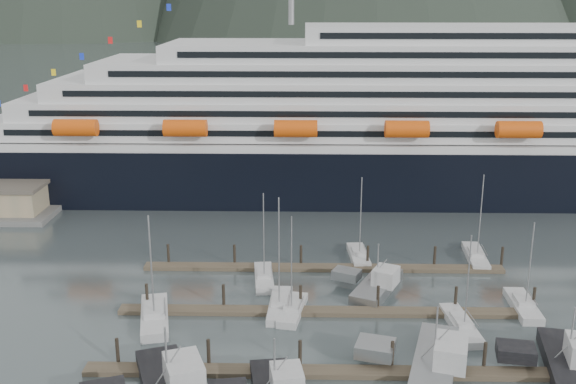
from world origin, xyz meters
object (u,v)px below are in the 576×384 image
sailboat_b (280,306)px  sailboat_h (523,306)px  sailboat_f (359,256)px  cruise_ship (509,127)px  sailboat_e (264,278)px  trawler_d (566,364)px  trawler_c (432,364)px  sailboat_c (293,310)px  trawler_e (376,285)px  sailboat_g (476,257)px  sailboat_d (461,326)px  sailboat_a (155,318)px

sailboat_b → sailboat_h: size_ratio=1.25×
sailboat_f → sailboat_h: bearing=-134.6°
sailboat_b → cruise_ship: bearing=-35.8°
sailboat_e → sailboat_h: (30.73, -7.53, 0.00)m
sailboat_e → trawler_d: (30.59, -21.19, 0.56)m
sailboat_f → trawler_d: sailboat_f is taller
sailboat_b → trawler_c: size_ratio=0.92×
sailboat_b → trawler_d: sailboat_b is taller
sailboat_h → trawler_d: 13.67m
sailboat_b → sailboat_c: size_ratio=1.16×
trawler_c → trawler_e: trawler_c is taller
sailboat_f → sailboat_c: bearing=148.6°
sailboat_e → sailboat_b: bearing=-169.5°
sailboat_e → sailboat_h: sailboat_e is taller
sailboat_c → sailboat_h: (26.90, 1.59, 0.00)m
sailboat_e → sailboat_h: 31.64m
sailboat_c → sailboat_e: bearing=32.6°
sailboat_b → sailboat_g: size_ratio=1.12×
sailboat_f → sailboat_b: bearing=143.1°
sailboat_d → trawler_e: bearing=35.6°
sailboat_b → sailboat_f: size_ratio=1.16×
sailboat_g → trawler_c: (-11.46, -29.50, 0.56)m
sailboat_g → trawler_c: bearing=162.4°
cruise_ship → sailboat_b: cruise_ship is taller
sailboat_b → trawler_d: 31.16m
sailboat_h → trawler_c: 19.25m
sailboat_d → sailboat_f: sailboat_f is taller
sailboat_f → sailboat_h: size_ratio=1.08×
sailboat_b → trawler_c: (15.24, -13.45, 0.54)m
sailboat_d → trawler_e: 12.73m
sailboat_b → sailboat_e: 8.42m
trawler_c → trawler_d: 13.04m
cruise_ship → trawler_d: size_ratio=15.72×
sailboat_d → sailboat_f: 22.58m
sailboat_e → trawler_d: size_ratio=0.93×
sailboat_a → sailboat_d: bearing=-103.9°
sailboat_a → sailboat_h: sailboat_a is taller
trawler_d → trawler_e: trawler_d is taller
sailboat_f → trawler_c: (4.79, -29.50, 0.56)m
sailboat_b → sailboat_d: bearing=-99.6°
sailboat_d → trawler_d: sailboat_d is taller
sailboat_f → trawler_e: sailboat_f is taller
sailboat_e → sailboat_f: 15.04m
sailboat_f → cruise_ship: bearing=-44.5°
cruise_ship → trawler_c: cruise_ship is taller
sailboat_d → sailboat_c: bearing=74.3°
sailboat_g → trawler_d: 29.19m
sailboat_c → sailboat_h: sailboat_c is taller
sailboat_f → sailboat_h: sailboat_f is taller
cruise_ship → sailboat_e: size_ratio=16.94×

